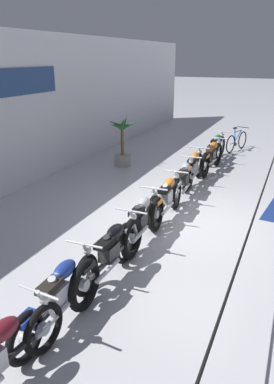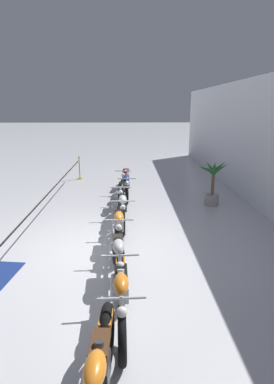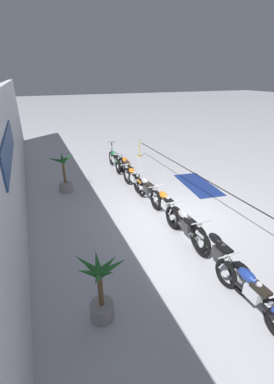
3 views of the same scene
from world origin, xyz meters
name	(u,v)px [view 3 (image 3 of 3)]	position (x,y,z in m)	size (l,w,h in m)	color
ground_plane	(179,215)	(0.00, 0.00, 0.00)	(120.00, 120.00, 0.00)	silver
back_wall	(8,180)	(0.00, 5.12, 2.10)	(28.00, 0.29, 4.20)	white
motorcycle_blue_1	(251,292)	(-4.02, 0.74, 0.46)	(2.15, 0.62, 0.91)	black
motorcycle_black_2	(218,254)	(-2.77, 0.59, 0.48)	(2.42, 0.62, 0.97)	black
motorcycle_silver_3	(186,226)	(-1.39, 0.64, 0.48)	(2.28, 0.62, 0.96)	black
motorcycle_orange_4	(166,206)	(-0.02, 0.58, 0.48)	(2.18, 0.62, 0.96)	black
motorcycle_silver_5	(147,190)	(1.45, 0.61, 0.47)	(2.33, 0.62, 0.94)	black
motorcycle_orange_6	(134,179)	(2.65, 0.69, 0.48)	(2.21, 0.62, 0.95)	black
motorcycle_orange_7	(126,168)	(4.13, 0.48, 0.48)	(2.32, 0.62, 0.97)	black
motorcycle_green_8	(114,160)	(5.48, 0.64, 0.47)	(2.21, 0.62, 0.95)	black
bicycle	(112,152)	(7.31, 0.20, 0.37)	(1.65, 0.64, 0.95)	black
potted_palm_left_of_row	(101,290)	(-3.08, 3.64, 0.76)	(0.93, 1.00, 1.57)	gray
potted_palm_right_of_row	(65,176)	(3.58, 3.41, 0.67)	(0.90, 1.09, 1.76)	gray
stanchion_far_left	(247,207)	(-1.53, -1.45, 0.77)	(14.04, 0.28, 1.05)	gold
stanchion_mid_left	(139,150)	(7.10, -1.45, 0.36)	(0.28, 0.28, 1.05)	gold
floor_banner	(198,184)	(2.04, -2.18, 0.00)	(2.77, 1.22, 0.01)	navy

